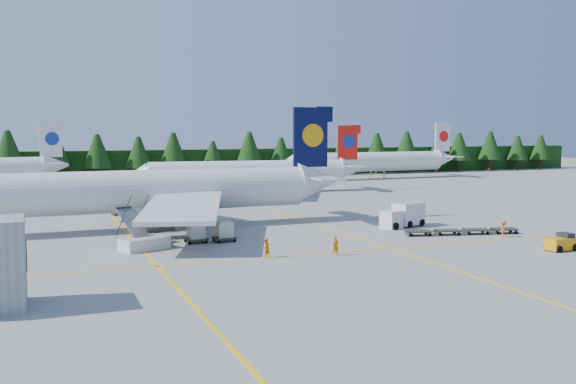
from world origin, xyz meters
name	(u,v)px	position (x,y,z in m)	size (l,w,h in m)	color
ground	(299,242)	(0.00, 0.00, 0.00)	(320.00, 320.00, 0.00)	gray
taxi_stripe_a	(116,221)	(-14.00, 20.00, 0.01)	(0.25, 120.00, 0.01)	yellow
taxi_stripe_b	(282,212)	(6.00, 20.00, 0.01)	(0.25, 120.00, 0.01)	yellow
taxi_stripe_cross	(327,253)	(0.00, -6.00, 0.01)	(80.00, 0.25, 0.01)	yellow
treeline_hedge	(149,164)	(0.00, 82.00, 3.00)	(220.00, 4.00, 6.00)	black
airliner_navy	(124,193)	(-13.96, 13.08, 3.84)	(43.86, 36.11, 12.76)	silver
airliner_red	(244,173)	(9.25, 45.42, 3.29)	(37.67, 30.89, 10.96)	silver
airliner_far_right	(365,161)	(41.40, 64.14, 3.67)	(40.26, 5.37, 11.70)	silver
airstairs	(142,240)	(-13.94, 1.59, 0.78)	(4.68, 6.08, 3.59)	silver
service_truck	(402,215)	(13.62, 4.29, 1.24)	(5.51, 3.33, 2.50)	silver
baggage_tug	(561,242)	(19.10, -12.17, 0.68)	(2.69, 1.58, 1.39)	orange
dolly_train	(462,230)	(16.40, -2.14, 0.44)	(11.35, 4.03, 0.14)	#2F3325
uld_pair	(210,231)	(-7.67, 2.67, 1.04)	(4.68, 1.96, 1.54)	#2F3325
crew_a	(336,246)	(0.32, -7.06, 0.79)	(0.58, 0.38, 1.59)	orange
crew_b	(266,248)	(-5.29, -5.72, 0.78)	(0.75, 0.59, 1.55)	orange
crew_c	(503,229)	(19.21, -4.80, 0.78)	(0.64, 0.44, 1.56)	#FF4F05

